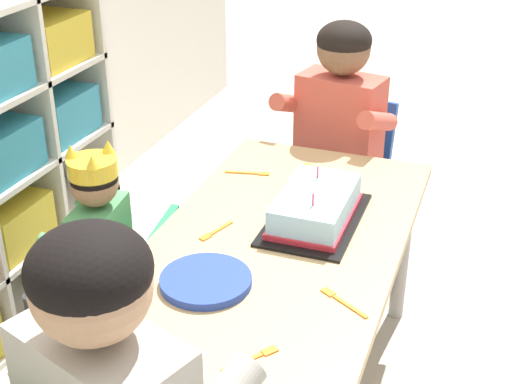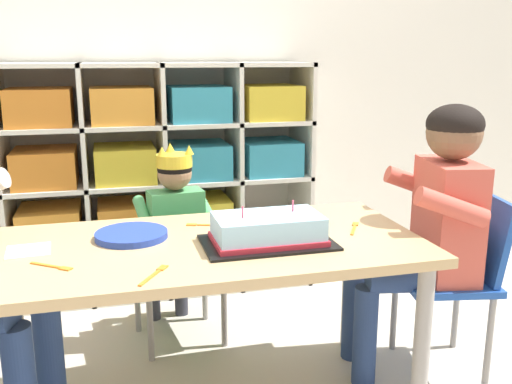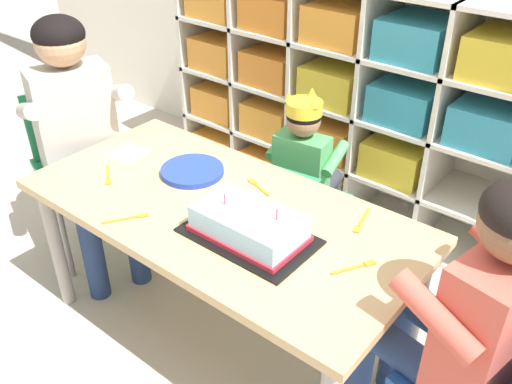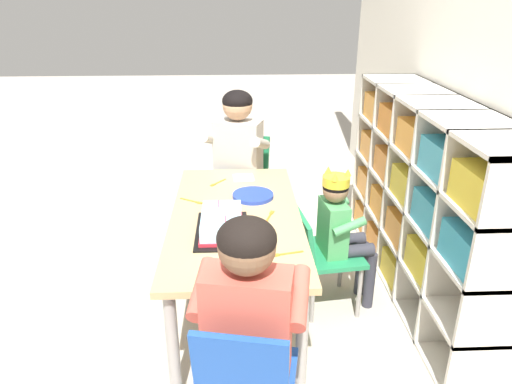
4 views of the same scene
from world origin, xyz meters
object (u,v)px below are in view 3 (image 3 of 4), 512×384
Objects in this scene: activity_table at (220,223)px; fork_beside_plate_stack at (258,186)px; fork_by_napkin at (357,267)px; fork_near_cake_tray at (361,222)px; child_with_crown at (306,161)px; birthday_cake_on_tray at (249,226)px; classroom_chair_adult_side at (79,156)px; adult_helper_seated at (79,123)px; fork_scattered_mid_table at (108,176)px; fork_near_child_seat at (129,218)px; classroom_chair_blue at (293,204)px; guest_at_table_side at (472,306)px; paper_plate_stack at (192,171)px.

activity_table is 0.19m from fork_beside_plate_stack.
fork_near_cake_tray is at bearing -123.92° from fork_by_napkin.
child_with_crown is 2.03× the size of birthday_cake_on_tray.
fork_near_cake_tray is (1.25, 0.17, 0.12)m from classroom_chair_adult_side.
adult_helper_seated is 0.33m from fork_scattered_mid_table.
classroom_chair_adult_side is 0.73m from fork_near_child_seat.
birthday_cake_on_tray is at bearing 103.84° from classroom_chair_blue.
fork_near_child_seat is at bearing -155.10° from birthday_cake_on_tray.
classroom_chair_adult_side is 5.57× the size of fork_by_napkin.
classroom_chair_adult_side is 1.04m from birthday_cake_on_tray.
fork_near_cake_tray is (-0.41, 0.17, -0.01)m from guest_at_table_side.
fork_by_napkin is at bearing 0.62° from fork_beside_plate_stack.
fork_beside_plate_stack is (0.76, 0.17, -0.08)m from adult_helper_seated.
classroom_chair_blue is at bearing 111.29° from birthday_cake_on_tray.
guest_at_table_side is 0.31m from fork_by_napkin.
fork_scattered_mid_table is at bearing -83.59° from fork_near_child_seat.
birthday_cake_on_tray is 3.00× the size of fork_near_child_seat.
child_with_crown reaches higher than fork_near_cake_tray.
adult_helper_seated is 9.00× the size of fork_scattered_mid_table.
fork_near_cake_tray and fork_near_child_seat have the same top height.
classroom_chair_blue is 0.70× the size of child_with_crown.
activity_table is 0.46m from fork_near_cake_tray.
classroom_chair_adult_side is at bearing 174.09° from birthday_cake_on_tray.
paper_plate_stack is 0.30m from fork_scattered_mid_table.
child_with_crown is 0.82× the size of guest_at_table_side.
activity_table is 9.27× the size of fork_near_cake_tray.
fork_scattered_mid_table reaches higher than activity_table.
classroom_chair_blue is 4.28× the size of fork_near_child_seat.
guest_at_table_side is 2.47× the size of birthday_cake_on_tray.
fork_scattered_mid_table reaches higher than classroom_chair_blue.
child_with_crown is 0.56m from fork_near_cake_tray.
birthday_cake_on_tray is at bearing 146.79° from fork_near_child_seat.
birthday_cake_on_tray is (-0.64, -0.11, 0.02)m from guest_at_table_side.
birthday_cake_on_tray reaches higher than fork_near_cake_tray.
fork_near_child_seat is (0.67, -0.27, 0.12)m from classroom_chair_adult_side.
fork_by_napkin and fork_near_child_seat have the same top height.
birthday_cake_on_tray reaches higher than fork_scattered_mid_table.
birthday_cake_on_tray reaches higher than fork_beside_plate_stack.
classroom_chair_adult_side is at bearing 17.34° from fork_scattered_mid_table.
classroom_chair_blue is 0.74m from fork_near_child_seat.
guest_at_table_side is 6.77× the size of fork_near_cake_tray.
child_with_crown is 0.96m from classroom_chair_adult_side.
child_with_crown reaches higher than activity_table.
activity_table is at bearing 174.80° from fork_near_child_seat.
classroom_chair_adult_side is at bearing 84.97° from fork_near_cake_tray.
guest_at_table_side is at bearing 146.71° from classroom_chair_blue.
activity_table is 0.48m from classroom_chair_blue.
classroom_chair_adult_side is at bearing 19.19° from classroom_chair_blue.
adult_helper_seated reaches higher than child_with_crown.
birthday_cake_on_tray is at bearing -139.07° from fork_scattered_mid_table.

